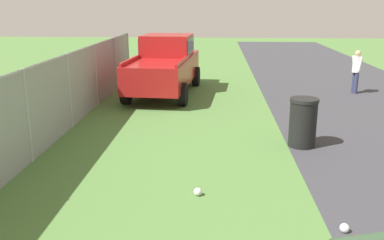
{
  "coord_description": "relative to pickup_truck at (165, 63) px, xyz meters",
  "views": [
    {
      "loc": [
        -0.21,
        0.57,
        3.26
      ],
      "look_at": [
        6.76,
        0.97,
        1.3
      ],
      "focal_mm": 39.46,
      "sensor_mm": 36.0,
      "label": 1
    }
  ],
  "objects": [
    {
      "name": "fence_section",
      "position": [
        -5.83,
        1.99,
        -0.05
      ],
      "size": [
        17.85,
        0.07,
        1.98
      ],
      "color": "#9EA3A8",
      "rests_on": "ground"
    },
    {
      "name": "pedestrian",
      "position": [
        0.34,
        -6.96,
        -0.2
      ],
      "size": [
        0.48,
        0.3,
        1.58
      ],
      "rotation": [
        0.0,
        0.0,
        1.84
      ],
      "color": "#2D3351",
      "rests_on": "ground"
    },
    {
      "name": "litter_bag_midfield_b",
      "position": [
        -8.52,
        -1.58,
        -1.03
      ],
      "size": [
        0.14,
        0.14,
        0.14
      ],
      "primitive_type": "sphere",
      "color": "silver",
      "rests_on": "ground"
    },
    {
      "name": "trash_bin",
      "position": [
        -5.76,
        -3.89,
        -0.53
      ],
      "size": [
        0.65,
        0.65,
        1.14
      ],
      "color": "black",
      "rests_on": "ground"
    },
    {
      "name": "pickup_truck",
      "position": [
        0.0,
        0.0,
        0.0
      ],
      "size": [
        5.33,
        2.45,
        2.09
      ],
      "rotation": [
        0.0,
        0.0,
        -0.07
      ],
      "color": "maroon",
      "rests_on": "ground"
    },
    {
      "name": "litter_bag_near_hydrant",
      "position": [
        -9.62,
        -3.78,
        -1.03
      ],
      "size": [
        0.14,
        0.14,
        0.14
      ],
      "primitive_type": "sphere",
      "color": "silver",
      "rests_on": "ground"
    }
  ]
}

